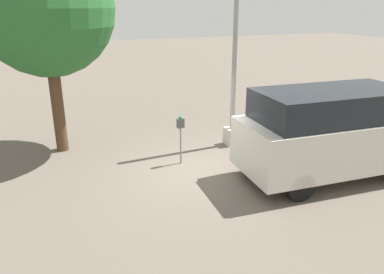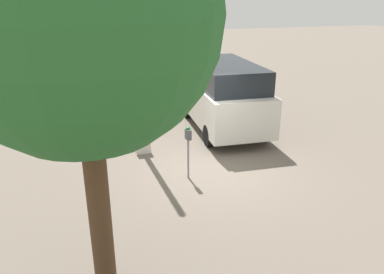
{
  "view_description": "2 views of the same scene",
  "coord_description": "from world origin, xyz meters",
  "px_view_note": "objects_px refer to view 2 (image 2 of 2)",
  "views": [
    {
      "loc": [
        -3.58,
        -8.64,
        4.3
      ],
      "look_at": [
        -0.16,
        -0.14,
        1.04
      ],
      "focal_mm": 35.0,
      "sensor_mm": 36.0,
      "label": 1
    },
    {
      "loc": [
        -8.52,
        3.06,
        4.46
      ],
      "look_at": [
        -0.56,
        0.62,
        1.26
      ],
      "focal_mm": 35.0,
      "sensor_mm": 36.0,
      "label": 2
    }
  ],
  "objects_px": {
    "parking_meter_far": "(146,90)",
    "fire_hydrant": "(145,114)",
    "parked_van": "(223,94)",
    "parking_meter_near": "(188,140)",
    "street_tree": "(79,16)",
    "lamp_post": "(139,87)"
  },
  "relations": [
    {
      "from": "parking_meter_far",
      "to": "fire_hydrant",
      "type": "bearing_deg",
      "value": 160.75
    },
    {
      "from": "parked_van",
      "to": "fire_hydrant",
      "type": "distance_m",
      "value": 2.96
    },
    {
      "from": "parking_meter_far",
      "to": "parked_van",
      "type": "xyz_separation_m",
      "value": [
        -2.22,
        -2.27,
        0.21
      ]
    },
    {
      "from": "lamp_post",
      "to": "street_tree",
      "type": "relative_size",
      "value": 0.99
    },
    {
      "from": "parked_van",
      "to": "street_tree",
      "type": "distance_m",
      "value": 8.37
    },
    {
      "from": "parking_meter_near",
      "to": "parking_meter_far",
      "type": "distance_m",
      "value": 5.52
    },
    {
      "from": "parking_meter_near",
      "to": "parked_van",
      "type": "distance_m",
      "value": 3.98
    },
    {
      "from": "parking_meter_near",
      "to": "lamp_post",
      "type": "height_order",
      "value": "lamp_post"
    },
    {
      "from": "street_tree",
      "to": "fire_hydrant",
      "type": "relative_size",
      "value": 8.17
    },
    {
      "from": "parking_meter_far",
      "to": "street_tree",
      "type": "bearing_deg",
      "value": 160.22
    },
    {
      "from": "parked_van",
      "to": "lamp_post",
      "type": "bearing_deg",
      "value": 115.23
    },
    {
      "from": "parking_meter_far",
      "to": "parked_van",
      "type": "distance_m",
      "value": 3.18
    },
    {
      "from": "lamp_post",
      "to": "street_tree",
      "type": "bearing_deg",
      "value": 163.46
    },
    {
      "from": "parking_meter_far",
      "to": "lamp_post",
      "type": "distance_m",
      "value": 3.67
    },
    {
      "from": "parking_meter_near",
      "to": "parked_van",
      "type": "height_order",
      "value": "parked_van"
    },
    {
      "from": "parked_van",
      "to": "parking_meter_far",
      "type": "bearing_deg",
      "value": 48.8
    },
    {
      "from": "lamp_post",
      "to": "fire_hydrant",
      "type": "bearing_deg",
      "value": -12.12
    },
    {
      "from": "lamp_post",
      "to": "parked_van",
      "type": "xyz_separation_m",
      "value": [
        1.23,
        -3.05,
        -0.75
      ]
    },
    {
      "from": "parked_van",
      "to": "fire_hydrant",
      "type": "height_order",
      "value": "parked_van"
    },
    {
      "from": "parking_meter_far",
      "to": "parking_meter_near",
      "type": "bearing_deg",
      "value": 175.78
    },
    {
      "from": "parking_meter_far",
      "to": "lamp_post",
      "type": "bearing_deg",
      "value": 162.5
    },
    {
      "from": "lamp_post",
      "to": "street_tree",
      "type": "distance_m",
      "value": 5.78
    }
  ]
}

